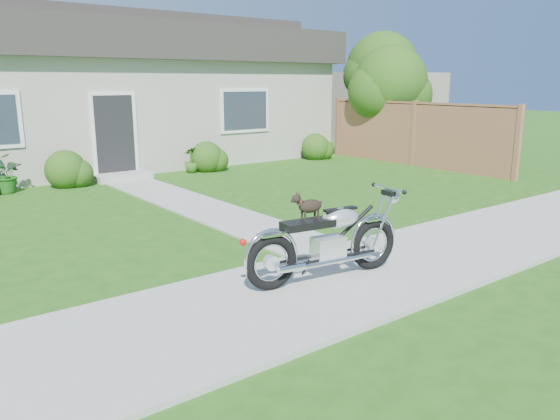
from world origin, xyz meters
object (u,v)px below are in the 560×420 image
object	(u,v)px
house	(123,91)
fence	(414,134)
tree_far	(386,72)
potted_plant_left	(3,175)
tree_near	(395,86)
potted_plant_right	(191,160)
motorcycle_with_dog	(328,240)

from	to	relation	value
house	fence	bearing A→B (deg)	-44.74
tree_far	potted_plant_left	bearing A→B (deg)	-172.25
tree_near	potted_plant_left	bearing A→B (deg)	173.93
fence	tree_far	world-z (taller)	tree_far
tree_far	potted_plant_right	size ratio (longest dim) A/B	6.24
house	potted_plant_right	distance (m)	3.91
motorcycle_with_dog	house	bearing A→B (deg)	87.55
fence	motorcycle_with_dog	world-z (taller)	fence
house	tree_near	size ratio (longest dim) A/B	3.52
potted_plant_left	potted_plant_right	bearing A→B (deg)	0.00
house	potted_plant_right	xyz separation A→B (m)	(0.44, -3.44, -1.81)
house	potted_plant_left	size ratio (longest dim) A/B	14.85
house	potted_plant_right	world-z (taller)	house
house	potted_plant_right	bearing A→B (deg)	-82.72
house	potted_plant_left	xyz separation A→B (m)	(-4.26, -3.44, -1.73)
fence	motorcycle_with_dog	size ratio (longest dim) A/B	2.99
house	potted_plant_left	bearing A→B (deg)	-141.03
house	tree_near	distance (m)	8.58
house	motorcycle_with_dog	distance (m)	12.23
house	potted_plant_left	world-z (taller)	house
tree_near	tree_far	world-z (taller)	tree_far
tree_near	potted_plant_right	bearing A→B (deg)	169.78
potted_plant_right	tree_near	bearing A→B (deg)	-10.22
fence	potted_plant_right	size ratio (longest dim) A/B	9.45
fence	motorcycle_with_dog	distance (m)	10.26
potted_plant_left	motorcycle_with_dog	distance (m)	8.70
potted_plant_left	motorcycle_with_dog	world-z (taller)	motorcycle_with_dog
motorcycle_with_dog	tree_far	bearing A→B (deg)	48.02
tree_far	potted_plant_left	xyz separation A→B (m)	(-14.55, -1.98, -2.38)
tree_near	potted_plant_right	world-z (taller)	tree_near
house	tree_near	xyz separation A→B (m)	(7.20, -4.66, 0.13)
tree_near	potted_plant_left	size ratio (longest dim) A/B	4.22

